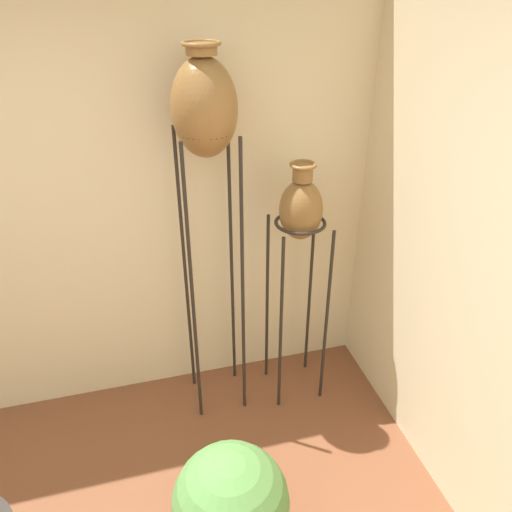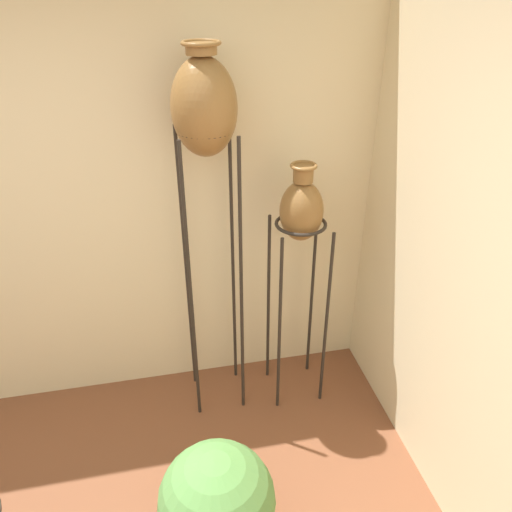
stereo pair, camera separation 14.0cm
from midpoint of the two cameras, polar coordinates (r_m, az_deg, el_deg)
name	(u,v)px [view 2 (the right image)]	position (r m, az deg, el deg)	size (l,w,h in m)	color
wall_back	(46,204)	(3.00, -21.69, 5.58)	(7.82, 0.06, 2.70)	beige
vase_stand_tall	(205,117)	(2.55, -4.27, 15.59)	(0.33, 0.33, 2.20)	#28231E
vase_stand_medium	(301,218)	(2.82, 6.60, 4.28)	(0.31, 0.31, 1.59)	#28231E
potted_plant	(217,508)	(2.52, -2.66, -26.86)	(0.53, 0.53, 0.68)	#B26647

